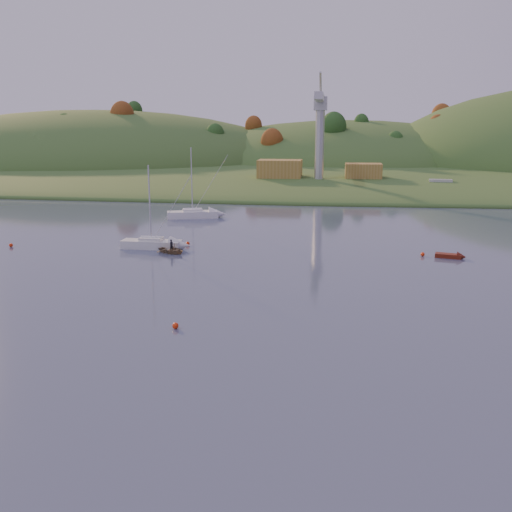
# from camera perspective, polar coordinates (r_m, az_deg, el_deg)

# --- Properties ---
(ground) EXTENTS (500.00, 500.00, 0.00)m
(ground) POSITION_cam_1_polar(r_m,az_deg,el_deg) (28.29, -5.89, -20.38)
(ground) COLOR #333E53
(ground) RESTS_ON ground
(far_shore) EXTENTS (620.00, 220.00, 1.50)m
(far_shore) POSITION_cam_1_polar(r_m,az_deg,el_deg) (253.48, 6.56, 9.24)
(far_shore) COLOR #2F5522
(far_shore) RESTS_ON ground
(shore_slope) EXTENTS (640.00, 150.00, 7.00)m
(shore_slope) POSITION_cam_1_polar(r_m,az_deg,el_deg) (188.67, 6.07, 8.05)
(shore_slope) COLOR #2F5522
(shore_slope) RESTS_ON ground
(hill_left) EXTENTS (170.00, 140.00, 44.00)m
(hill_left) POSITION_cam_1_polar(r_m,az_deg,el_deg) (243.18, -15.60, 8.71)
(hill_left) COLOR #2F5522
(hill_left) RESTS_ON ground
(hill_center) EXTENTS (140.00, 120.00, 36.00)m
(hill_center) POSITION_cam_1_polar(r_m,az_deg,el_deg) (233.49, 8.92, 8.87)
(hill_center) COLOR #2F5522
(hill_center) RESTS_ON ground
(hillside_trees) EXTENTS (280.00, 50.00, 32.00)m
(hillside_trees) POSITION_cam_1_polar(r_m,az_deg,el_deg) (208.60, 6.25, 8.50)
(hillside_trees) COLOR #264A1A
(hillside_trees) RESTS_ON ground
(wharf) EXTENTS (42.00, 16.00, 2.40)m
(wharf) POSITION_cam_1_polar(r_m,az_deg,el_deg) (145.64, 7.49, 7.09)
(wharf) COLOR slate
(wharf) RESTS_ON ground
(shed_west) EXTENTS (11.00, 8.00, 4.80)m
(shed_west) POSITION_cam_1_polar(r_m,az_deg,el_deg) (146.99, 2.41, 8.65)
(shed_west) COLOR olive
(shed_west) RESTS_ON wharf
(shed_east) EXTENTS (9.00, 7.00, 4.00)m
(shed_east) POSITION_cam_1_polar(r_m,az_deg,el_deg) (147.53, 10.68, 8.30)
(shed_east) COLOR olive
(shed_east) RESTS_ON wharf
(dock_crane) EXTENTS (3.20, 28.00, 20.30)m
(dock_crane) POSITION_cam_1_polar(r_m,az_deg,el_deg) (141.40, 6.42, 13.44)
(dock_crane) COLOR #B7B7BC
(dock_crane) RESTS_ON wharf
(sailboat_near) EXTENTS (9.06, 5.03, 12.03)m
(sailboat_near) POSITION_cam_1_polar(r_m,az_deg,el_deg) (99.31, -6.37, 4.24)
(sailboat_near) COLOR white
(sailboat_near) RESTS_ON ground
(sailboat_far) EXTENTS (7.79, 2.49, 10.74)m
(sailboat_far) POSITION_cam_1_polar(r_m,az_deg,el_deg) (75.12, -10.42, 1.28)
(sailboat_far) COLOR silver
(sailboat_far) RESTS_ON ground
(canoe) EXTENTS (4.68, 4.26, 0.79)m
(canoe) POSITION_cam_1_polar(r_m,az_deg,el_deg) (72.02, -8.43, 0.61)
(canoe) COLOR #977B53
(canoe) RESTS_ON ground
(paddler) EXTENTS (0.57, 0.65, 1.48)m
(paddler) POSITION_cam_1_polar(r_m,az_deg,el_deg) (71.95, -8.44, 0.88)
(paddler) COLOR black
(paddler) RESTS_ON ground
(red_tender) EXTENTS (3.73, 2.01, 1.21)m
(red_tender) POSITION_cam_1_polar(r_m,az_deg,el_deg) (72.46, 19.21, -0.02)
(red_tender) COLOR #5D1B0D
(red_tender) RESTS_ON ground
(work_vessel) EXTENTS (12.79, 5.79, 3.18)m
(work_vessel) POSITION_cam_1_polar(r_m,az_deg,el_deg) (143.87, 17.93, 6.49)
(work_vessel) COLOR #535B6E
(work_vessel) RESTS_ON ground
(buoy_1) EXTENTS (0.50, 0.50, 0.50)m
(buoy_1) POSITION_cam_1_polar(r_m,az_deg,el_deg) (72.39, 16.32, 0.17)
(buoy_1) COLOR red
(buoy_1) RESTS_ON ground
(buoy_2) EXTENTS (0.50, 0.50, 0.50)m
(buoy_2) POSITION_cam_1_polar(r_m,az_deg,el_deg) (81.47, -23.31, 1.00)
(buoy_2) COLOR red
(buoy_2) RESTS_ON ground
(buoy_3) EXTENTS (0.50, 0.50, 0.50)m
(buoy_3) POSITION_cam_1_polar(r_m,az_deg,el_deg) (76.47, -6.84, 1.26)
(buoy_3) COLOR red
(buoy_3) RESTS_ON ground
(buoy_4) EXTENTS (0.50, 0.50, 0.50)m
(buoy_4) POSITION_cam_1_polar(r_m,az_deg,el_deg) (45.33, -8.06, -6.92)
(buoy_4) COLOR red
(buoy_4) RESTS_ON ground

